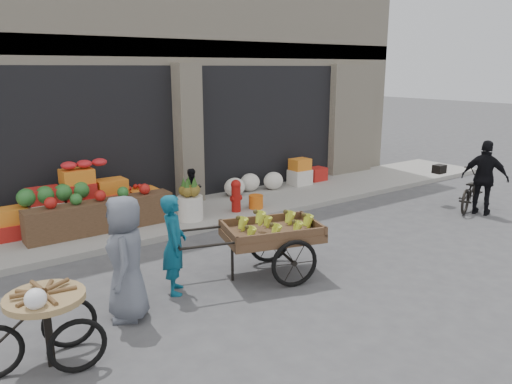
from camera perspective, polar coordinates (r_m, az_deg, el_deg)
ground at (r=8.17m, az=9.78°, el=-9.07°), size 80.00×80.00×0.00m
sidewalk at (r=11.20m, az=-5.34°, el=-2.17°), size 18.00×2.20×0.12m
building at (r=14.29m, az=-14.02°, el=14.42°), size 14.00×6.45×7.00m
fruit_display at (r=10.32m, az=-18.15°, el=-0.72°), size 3.10×1.12×1.24m
pineapple_bin at (r=10.35m, az=-7.52°, el=-1.82°), size 0.52×0.52×0.50m
fire_hydrant at (r=10.82m, az=-2.30°, el=-0.28°), size 0.22×0.22×0.71m
orange_bucket at (r=11.11m, az=-0.00°, el=-1.12°), size 0.32×0.32×0.30m
right_bay_goods at (r=13.05m, az=3.17°, el=1.78°), size 3.35×0.60×0.70m
seated_person at (r=10.99m, az=-7.23°, el=0.29°), size 0.51×0.43×0.93m
banana_cart at (r=7.69m, az=1.44°, el=-4.34°), size 2.64×1.63×1.03m
vendor_woman at (r=7.23m, az=-9.34°, el=-5.93°), size 0.55×0.63×1.46m
tricycle_cart at (r=5.96m, az=-22.86°, el=-13.15°), size 1.45×0.95×0.95m
vendor_grey at (r=6.61m, az=-14.64°, el=-7.32°), size 0.81×0.95×1.64m
bicycle at (r=12.46m, az=23.38°, el=0.23°), size 1.82×1.13×0.90m
cyclist at (r=12.02m, az=24.68°, el=1.47°), size 0.70×1.05×1.65m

